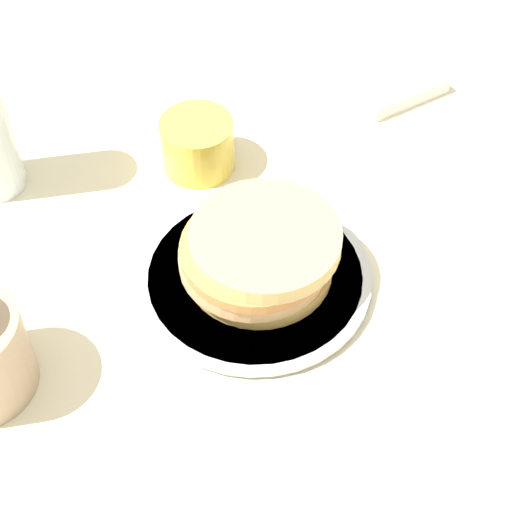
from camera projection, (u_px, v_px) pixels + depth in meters
The scene contains 5 objects.
ground_plane at pixel (262, 288), 0.88m from camera, with size 4.00×4.00×0.00m, color beige.
plate at pixel (256, 277), 0.88m from camera, with size 0.24×0.24×0.01m.
pancake_stack at pixel (259, 253), 0.85m from camera, with size 0.16×0.16×0.06m.
juice_glass at pixel (197, 145), 0.98m from camera, with size 0.08×0.08×0.06m.
napkin at pixel (388, 78), 1.09m from camera, with size 0.13×0.13×0.02m.
Camera 1 is at (0.37, 0.40, 0.69)m, focal length 60.00 mm.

